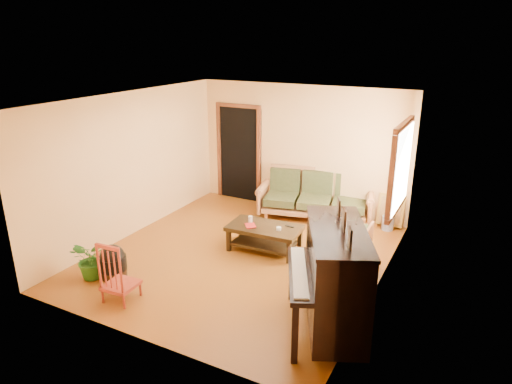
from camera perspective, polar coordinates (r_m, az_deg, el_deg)
The scene contains 16 objects.
floor at distance 7.74m, azimuth -1.82°, elevation -7.96°, with size 5.00×5.00×0.00m, color #67340D.
doorway at distance 10.08m, azimuth -2.16°, elevation 4.75°, with size 1.08×0.16×2.05m, color black.
window at distance 7.66m, azimuth 17.63°, elevation 2.90°, with size 0.12×1.36×1.46m, color white.
sofa at distance 9.17m, azimuth 7.41°, elevation -0.42°, with size 2.24×0.94×0.96m, color brown.
coffee_table at distance 7.83m, azimuth 1.06°, elevation -5.80°, with size 1.23×0.67×0.45m, color black.
armchair at distance 7.22m, azimuth 11.13°, elevation -6.91°, with size 0.76×0.79×0.79m, color brown.
piano at distance 5.73m, azimuth 9.90°, elevation -10.86°, with size 0.91×1.54×1.36m, color black.
footstool at distance 7.36m, azimuth -17.41°, elevation -8.72°, with size 0.41×0.41×0.39m, color black.
red_chair at distance 6.62m, azimuth -16.72°, elevation -9.36°, with size 0.42×0.46×0.90m, color maroon.
leaning_frame at distance 9.12m, azimuth 16.50°, elevation -2.18°, with size 0.50×0.11×0.66m, color gold.
ceramic_crock at distance 9.02m, azimuth 16.15°, elevation -3.73°, with size 0.22×0.22×0.28m, color #3854A8.
potted_plant at distance 7.36m, azimuth -19.80°, elevation -7.93°, with size 0.57×0.49×0.63m, color #225F1B.
book at distance 7.71m, azimuth -1.30°, elevation -4.29°, with size 0.17×0.22×0.02m, color #A11A15.
candle at distance 7.85m, azimuth -0.71°, elevation -3.45°, with size 0.07×0.07×0.12m, color white.
glass_jar at distance 7.59m, azimuth 2.86°, elevation -4.59°, with size 0.08×0.08×0.05m, color white.
remote at distance 7.73m, azimuth 4.22°, elevation -4.31°, with size 0.15×0.04×0.02m, color black.
Camera 1 is at (3.41, -5.99, 3.51)m, focal length 32.00 mm.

